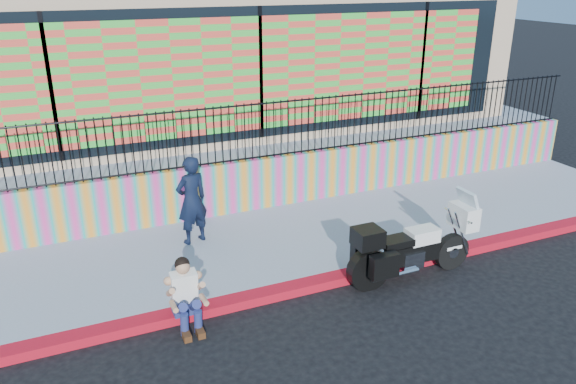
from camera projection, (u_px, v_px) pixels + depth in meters
ground at (350, 279)px, 9.58m from camera, size 90.00×90.00×0.00m
red_curb at (350, 276)px, 9.56m from camera, size 16.00×0.30×0.15m
sidewalk at (308, 237)px, 10.96m from camera, size 16.00×3.00×0.15m
mural_wall at (277, 181)px, 12.10m from camera, size 16.00×0.20×1.10m
metal_fence at (276, 129)px, 11.68m from camera, size 15.80×0.04×1.20m
elevated_platform at (211, 128)px, 16.48m from camera, size 16.00×10.00×1.25m
storefront_building at (208, 37)px, 15.33m from camera, size 14.00×8.06×4.00m
police_motorcycle at (410, 246)px, 9.40m from camera, size 2.34×0.77×1.46m
police_officer at (192, 200)px, 10.30m from camera, size 0.71×0.57×1.68m
seated_man at (187, 301)px, 8.14m from camera, size 0.54×0.71×1.06m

